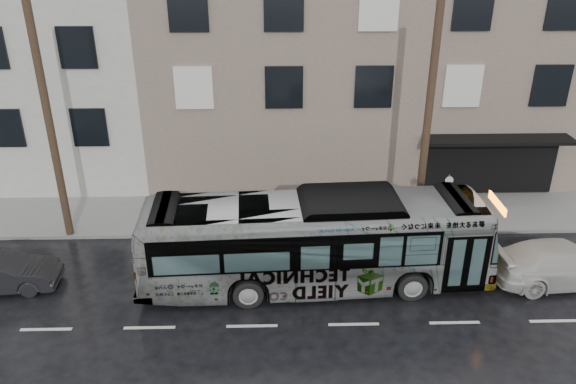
{
  "coord_description": "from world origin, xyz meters",
  "views": [
    {
      "loc": [
        0.77,
        -16.61,
        11.32
      ],
      "look_at": [
        1.26,
        2.5,
        2.27
      ],
      "focal_mm": 35.0,
      "sensor_mm": 36.0,
      "label": 1
    }
  ],
  "objects_px": {
    "utility_pole_front": "(427,124)",
    "sign_post": "(446,203)",
    "utility_pole_rear": "(50,127)",
    "bus": "(315,242)",
    "white_sedan": "(563,263)"
  },
  "relations": [
    {
      "from": "utility_pole_front",
      "to": "sign_post",
      "type": "distance_m",
      "value": 3.48
    },
    {
      "from": "utility_pole_rear",
      "to": "bus",
      "type": "distance_m",
      "value": 10.63
    },
    {
      "from": "utility_pole_front",
      "to": "utility_pole_rear",
      "type": "height_order",
      "value": "same"
    },
    {
      "from": "utility_pole_front",
      "to": "sign_post",
      "type": "bearing_deg",
      "value": 0.0
    },
    {
      "from": "sign_post",
      "to": "bus",
      "type": "relative_size",
      "value": 0.2
    },
    {
      "from": "utility_pole_front",
      "to": "bus",
      "type": "relative_size",
      "value": 0.76
    },
    {
      "from": "utility_pole_rear",
      "to": "sign_post",
      "type": "height_order",
      "value": "utility_pole_rear"
    },
    {
      "from": "utility_pole_rear",
      "to": "sign_post",
      "type": "distance_m",
      "value": 15.46
    },
    {
      "from": "sign_post",
      "to": "utility_pole_front",
      "type": "bearing_deg",
      "value": 180.0
    },
    {
      "from": "utility_pole_rear",
      "to": "sign_post",
      "type": "xyz_separation_m",
      "value": [
        15.1,
        0.0,
        -3.3
      ]
    },
    {
      "from": "sign_post",
      "to": "white_sedan",
      "type": "bearing_deg",
      "value": -48.53
    },
    {
      "from": "utility_pole_rear",
      "to": "white_sedan",
      "type": "distance_m",
      "value": 19.03
    },
    {
      "from": "utility_pole_front",
      "to": "white_sedan",
      "type": "xyz_separation_m",
      "value": [
        4.27,
        -3.59,
        -3.91
      ]
    },
    {
      "from": "utility_pole_rear",
      "to": "white_sedan",
      "type": "relative_size",
      "value": 1.77
    },
    {
      "from": "utility_pole_front",
      "to": "white_sedan",
      "type": "distance_m",
      "value": 6.82
    }
  ]
}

